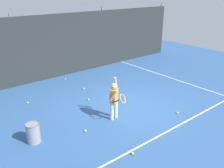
# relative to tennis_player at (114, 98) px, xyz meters

# --- Properties ---
(ground_plane) EXTENTS (20.00, 20.00, 0.00)m
(ground_plane) POSITION_rel_tennis_player_xyz_m (0.96, 0.18, -0.73)
(ground_plane) COLOR #335B93
(court_line_baseline) EXTENTS (9.00, 0.05, 0.00)m
(court_line_baseline) POSITION_rel_tennis_player_xyz_m (0.96, -1.55, -0.72)
(court_line_baseline) COLOR white
(court_line_baseline) RESTS_ON ground
(court_line_sideline) EXTENTS (0.05, 9.00, 0.00)m
(court_line_sideline) POSITION_rel_tennis_player_xyz_m (4.42, 1.18, -0.72)
(court_line_sideline) COLOR white
(court_line_sideline) RESTS_ON ground
(back_fence_windscreen) EXTENTS (13.67, 0.08, 2.83)m
(back_fence_windscreen) POSITION_rel_tennis_player_xyz_m (0.96, 4.73, 0.69)
(back_fence_windscreen) COLOR #282D2B
(back_fence_windscreen) RESTS_ON ground
(fence_post_1) EXTENTS (0.09, 0.09, 2.98)m
(fence_post_1) POSITION_rel_tennis_player_xyz_m (-1.27, 4.79, 0.76)
(fence_post_1) COLOR slate
(fence_post_1) RESTS_ON ground
(fence_post_2) EXTENTS (0.09, 0.09, 2.98)m
(fence_post_2) POSITION_rel_tennis_player_xyz_m (3.19, 4.79, 0.76)
(fence_post_2) COLOR slate
(fence_post_2) RESTS_ON ground
(fence_post_3) EXTENTS (0.09, 0.09, 2.98)m
(fence_post_3) POSITION_rel_tennis_player_xyz_m (7.65, 4.79, 0.76)
(fence_post_3) COLOR slate
(fence_post_3) RESTS_ON ground
(tennis_player) EXTENTS (0.51, 0.80, 1.35)m
(tennis_player) POSITION_rel_tennis_player_xyz_m (0.00, 0.00, 0.00)
(tennis_player) COLOR silver
(tennis_player) RESTS_ON ground
(ball_hopper) EXTENTS (0.38, 0.38, 0.56)m
(ball_hopper) POSITION_rel_tennis_player_xyz_m (-2.48, 0.39, -0.44)
(ball_hopper) COLOR gray
(ball_hopper) RESTS_ON ground
(tennis_ball_0) EXTENTS (0.07, 0.07, 0.07)m
(tennis_ball_0) POSITION_rel_tennis_player_xyz_m (0.13, 1.65, -0.69)
(tennis_ball_0) COLOR #CCE033
(tennis_ball_0) RESTS_ON ground
(tennis_ball_1) EXTENTS (0.07, 0.07, 0.07)m
(tennis_ball_1) POSITION_rel_tennis_player_xyz_m (-1.14, -0.06, -0.69)
(tennis_ball_1) COLOR #CCE033
(tennis_ball_1) RESTS_ON ground
(tennis_ball_2) EXTENTS (0.07, 0.07, 0.07)m
(tennis_ball_2) POSITION_rel_tennis_player_xyz_m (0.53, 4.10, -0.69)
(tennis_ball_2) COLOR #CCE033
(tennis_ball_2) RESTS_ON ground
(tennis_ball_3) EXTENTS (0.07, 0.07, 0.07)m
(tennis_ball_3) POSITION_rel_tennis_player_xyz_m (-1.71, 2.81, -0.69)
(tennis_ball_3) COLOR #CCE033
(tennis_ball_3) RESTS_ON ground
(tennis_ball_5) EXTENTS (0.07, 0.07, 0.07)m
(tennis_ball_5) POSITION_rel_tennis_player_xyz_m (0.57, 2.64, -0.69)
(tennis_ball_5) COLOR #CCE033
(tennis_ball_5) RESTS_ON ground
(tennis_ball_6) EXTENTS (0.07, 0.07, 0.07)m
(tennis_ball_6) POSITION_rel_tennis_player_xyz_m (-0.80, -1.68, -0.69)
(tennis_ball_6) COLOR #CCE033
(tennis_ball_6) RESTS_ON ground
(tennis_ball_7) EXTENTS (0.07, 0.07, 0.07)m
(tennis_ball_7) POSITION_rel_tennis_player_xyz_m (1.83, -1.07, -0.69)
(tennis_ball_7) COLOR #CCE033
(tennis_ball_7) RESTS_ON ground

